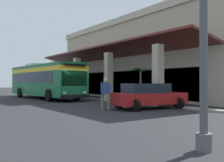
% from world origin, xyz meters
% --- Properties ---
extents(ground, '(120.00, 120.00, 0.00)m').
position_xyz_m(ground, '(0.00, 8.00, 0.00)').
color(ground, '#262628').
extents(curb_strip, '(27.34, 0.50, 0.12)m').
position_xyz_m(curb_strip, '(-2.18, 3.02, 0.06)').
color(curb_strip, '#9E998E').
rests_on(curb_strip, ground).
extents(plaza_building, '(23.08, 17.18, 7.84)m').
position_xyz_m(plaza_building, '(-2.18, 12.65, 3.92)').
color(plaza_building, '#B2A88E').
rests_on(plaza_building, ground).
extents(transit_bus, '(11.35, 3.30, 3.34)m').
position_xyz_m(transit_bus, '(-5.18, -0.41, 1.85)').
color(transit_bus, '#196638').
rests_on(transit_bus, ground).
extents(parked_sedan_red, '(2.78, 4.58, 1.47)m').
position_xyz_m(parked_sedan_red, '(7.16, 1.27, 0.75)').
color(parked_sedan_red, maroon).
rests_on(parked_sedan_red, ground).
extents(pedestrian, '(0.40, 0.70, 1.77)m').
position_xyz_m(pedestrian, '(6.37, -1.17, 1.01)').
color(pedestrian, '#726651').
rests_on(pedestrian, ground).
extents(potted_palm, '(1.79, 1.74, 2.69)m').
position_xyz_m(potted_palm, '(2.93, 4.40, 0.61)').
color(potted_palm, gray).
rests_on(potted_palm, ground).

